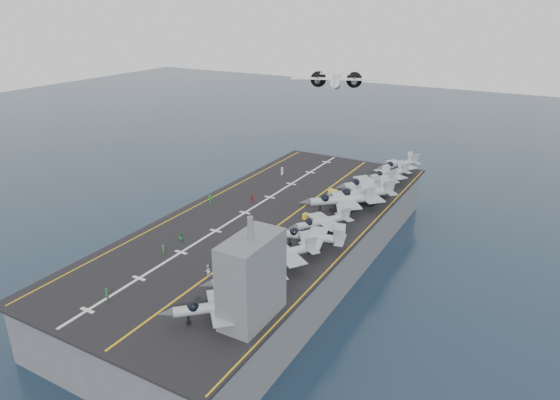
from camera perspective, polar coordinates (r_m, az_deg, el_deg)
The scene contains 29 objects.
ground at distance 103.91m, azimuth -1.10°, elevation -7.39°, with size 500.00×500.00×0.00m, color #142135.
hull at distance 101.58m, azimuth -1.12°, elevation -4.92°, with size 36.00×90.00×10.00m, color #56595E.
flight_deck at distance 99.36m, azimuth -1.14°, elevation -2.24°, with size 38.00×92.00×0.40m, color black.
foul_line at distance 97.90m, azimuth 0.37°, elevation -2.48°, with size 0.35×90.00×0.02m, color gold.
landing_centerline at distance 102.22m, azimuth -4.04°, elevation -1.45°, with size 0.50×90.00×0.02m, color silver.
deck_edge_port at distance 108.29m, azimuth -8.90°, elevation -0.31°, with size 0.25×90.00×0.02m, color gold.
deck_edge_stbd at distance 92.05m, azimuth 8.84°, elevation -4.39°, with size 0.25×90.00×0.02m, color gold.
island_superstructure at distance 66.03m, azimuth -3.28°, elevation -7.91°, with size 5.00×10.00×15.00m, color #56595E, non-canonical shape.
fighter_jet_0 at distance 68.54m, azimuth -7.35°, elevation -11.92°, with size 15.95×15.73×4.67m, color #969DA5, non-canonical shape.
fighter_jet_1 at distance 74.65m, azimuth -3.66°, elevation -8.81°, with size 15.07×15.40×4.50m, color gray, non-canonical shape.
fighter_jet_2 at distance 80.83m, azimuth 0.15°, elevation -6.11°, with size 15.29×16.53×4.78m, color gray, non-canonical shape.
fighter_jet_3 at distance 86.82m, azimuth 3.57°, elevation -4.11°, with size 15.42×12.13×4.73m, color #9DA4AE, non-canonical shape.
fighter_jet_4 at distance 92.93m, azimuth 4.84°, elevation -2.41°, with size 14.49×15.74×4.55m, color #9CA3AB, non-canonical shape.
fighter_jet_5 at distance 102.34m, azimuth 7.01°, elevation 0.10°, with size 18.76×18.21×5.46m, color #8F959D, non-canonical shape.
fighter_jet_6 at distance 106.05m, azimuth 9.34°, elevation 0.81°, with size 19.05×19.25×5.64m, color #90969E, non-canonical shape.
fighter_jet_7 at distance 113.21m, azimuth 10.08°, elevation 2.02°, with size 17.22×18.33×5.30m, color #959EA7, non-canonical shape.
fighter_jet_8 at distance 121.21m, azimuth 12.26°, elevation 2.98°, with size 13.99×15.55×4.50m, color gray, non-canonical shape.
tow_cart_a at distance 83.27m, azimuth -5.56°, elevation -6.69°, with size 2.45×1.91×1.29m, color gold, non-canonical shape.
tow_cart_b at distance 98.85m, azimuth 3.18°, elevation -1.92°, with size 1.88×1.23×1.12m, color gold, non-canonical shape.
tow_cart_c at distance 111.95m, azimuth 6.07°, elevation 0.89°, with size 2.00×1.37×1.16m, color yellow, non-canonical shape.
crew_1 at distance 87.44m, azimuth -13.16°, elevation -5.57°, with size 1.24×1.24×1.76m, color #268C33.
crew_2 at distance 91.35m, azimuth -11.27°, elevation -4.22°, with size 1.13×1.19×1.66m, color #26883B.
crew_3 at distance 107.81m, azimuth -8.01°, elevation 0.14°, with size 1.25×1.25×1.77m, color #1B8424.
crew_4 at distance 107.05m, azimuth -3.16°, elevation 0.18°, with size 1.15×0.81×1.84m, color #AA2525.
crew_5 at distance 124.08m, azimuth 0.24°, elevation 3.33°, with size 0.99×1.34×2.05m, color silver.
crew_6 at distance 77.23m, azimuth -19.20°, elevation -10.14°, with size 1.18×1.31×1.82m, color #1D7B31.
crew_7 at distance 79.45m, azimuth -8.26°, elevation -8.01°, with size 1.27×1.46×2.04m, color white.
transport_plane at distance 146.64m, azimuth 6.38°, elevation 13.02°, with size 29.83×25.24×5.98m, color #B9BBBD, non-canonical shape.
fighter_jet_9 at distance 128.99m, azimuth 13.44°, elevation 4.01°, with size 13.99×15.55×4.50m, color gray, non-canonical shape.
Camera 1 is at (46.57, -78.01, 50.43)m, focal length 32.00 mm.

